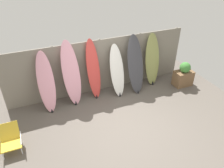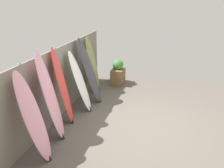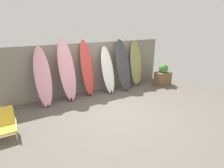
{
  "view_description": "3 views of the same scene",
  "coord_description": "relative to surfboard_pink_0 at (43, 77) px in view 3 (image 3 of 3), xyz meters",
  "views": [
    {
      "loc": [
        -2.09,
        -4.02,
        4.24
      ],
      "look_at": [
        -0.19,
        0.55,
        1.09
      ],
      "focal_mm": 35.0,
      "sensor_mm": 36.0,
      "label": 1
    },
    {
      "loc": [
        -5.38,
        -0.87,
        3.09
      ],
      "look_at": [
        -0.18,
        0.54,
        1.09
      ],
      "focal_mm": 40.0,
      "sensor_mm": 36.0,
      "label": 2
    },
    {
      "loc": [
        -2.58,
        -3.77,
        2.41
      ],
      "look_at": [
        -0.06,
        0.47,
        0.72
      ],
      "focal_mm": 28.0,
      "sensor_mm": 36.0,
      "label": 3
    }
  ],
  "objects": [
    {
      "name": "surfboard_red_2",
      "position": [
        1.47,
        0.1,
        0.06
      ],
      "size": [
        0.47,
        0.51,
        1.93
      ],
      "color": "#D13D38",
      "rests_on": "ground"
    },
    {
      "name": "planter_box",
      "position": [
        4.57,
        -0.5,
        -0.51
      ],
      "size": [
        0.64,
        0.41,
        0.89
      ],
      "color": "brown",
      "rests_on": "ground"
    },
    {
      "name": "beach_chair",
      "position": [
        -1.13,
        -1.26,
        -0.57
      ],
      "size": [
        0.5,
        0.58,
        0.63
      ],
      "rotation": [
        0.0,
        0.0,
        0.32
      ],
      "color": "silver",
      "rests_on": "ground"
    },
    {
      "name": "ground",
      "position": [
        1.8,
        -1.62,
        -0.89
      ],
      "size": [
        7.68,
        7.68,
        0.0
      ],
      "primitive_type": "plane",
      "color": "#5B544C"
    },
    {
      "name": "surfboard_charcoal_4",
      "position": [
        2.86,
        -0.08,
        0.05
      ],
      "size": [
        0.57,
        0.71,
        1.9
      ],
      "color": "#38383D",
      "rests_on": "ground"
    },
    {
      "name": "surfboard_olive_5",
      "position": [
        3.6,
        0.09,
        0.01
      ],
      "size": [
        0.55,
        0.46,
        1.82
      ],
      "color": "olive",
      "rests_on": "ground"
    },
    {
      "name": "surfboard_pink_0",
      "position": [
        0.0,
        0.0,
        0.0
      ],
      "size": [
        0.5,
        0.64,
        1.8
      ],
      "color": "pink",
      "rests_on": "ground"
    },
    {
      "name": "surfboard_white_3",
      "position": [
        2.22,
        -0.04,
        -0.07
      ],
      "size": [
        0.46,
        0.61,
        1.67
      ],
      "color": "white",
      "rests_on": "ground"
    },
    {
      "name": "surfboard_pink_1",
      "position": [
        0.76,
        0.04,
        0.1
      ],
      "size": [
        0.6,
        0.59,
        2.01
      ],
      "color": "pink",
      "rests_on": "ground"
    },
    {
      "name": "fence_back",
      "position": [
        1.8,
        0.39,
        0.01
      ],
      "size": [
        6.08,
        0.11,
        1.8
      ],
      "color": "gray",
      "rests_on": "ground"
    }
  ]
}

